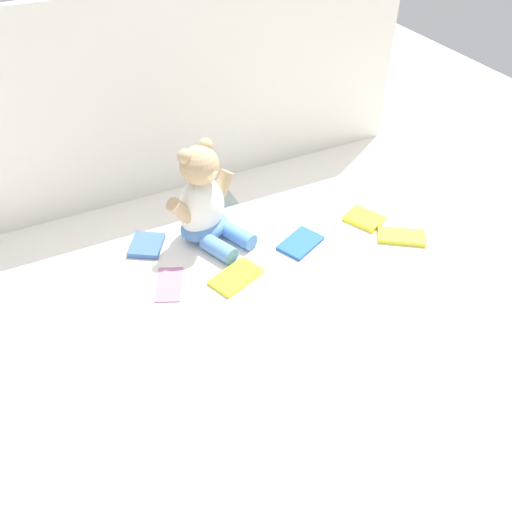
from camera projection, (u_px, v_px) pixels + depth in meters
ground_plane at (246, 260)px, 1.48m from camera, size 3.20×3.20×0.00m
backdrop_drape at (181, 95)px, 1.57m from camera, size 1.49×0.03×0.61m
teddy_bear at (204, 205)px, 1.49m from camera, size 0.24×0.25×0.29m
book_case_0 at (236, 277)px, 1.42m from camera, size 0.16×0.12×0.01m
book_case_1 at (401, 237)px, 1.54m from camera, size 0.15×0.13×0.01m
book_case_2 at (219, 200)px, 1.69m from camera, size 0.11×0.08×0.01m
book_case_3 at (168, 283)px, 1.41m from camera, size 0.11×0.14×0.01m
book_case_4 at (300, 243)px, 1.53m from camera, size 0.15×0.13×0.01m
book_case_5 at (364, 219)px, 1.61m from camera, size 0.12×0.13×0.02m
book_case_6 at (147, 245)px, 1.51m from camera, size 0.13×0.13×0.02m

